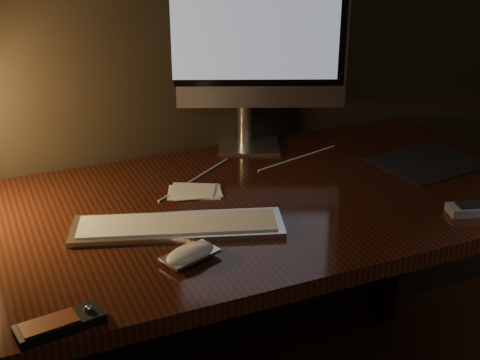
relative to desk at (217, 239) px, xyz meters
name	(u,v)px	position (x,y,z in m)	size (l,w,h in m)	color
desk	(217,239)	(0.00, 0.00, 0.00)	(1.60, 0.75, 0.75)	#34150B
monitor	(250,33)	(0.21, 0.26, 0.46)	(0.51, 0.24, 0.56)	silver
keyboard	(178,226)	(-0.15, -0.14, 0.14)	(0.47, 0.13, 0.02)	silver
mousepad	(428,162)	(0.61, -0.05, 0.13)	(0.28, 0.22, 0.00)	black
mouse	(190,255)	(-0.17, -0.28, 0.14)	(0.12, 0.06, 0.02)	white
media_remote	(60,324)	(-0.45, -0.41, 0.14)	(0.16, 0.08, 0.03)	black
papers	(194,191)	(-0.05, 0.03, 0.13)	(0.13, 0.09, 0.01)	white
cable	(250,169)	(0.14, 0.10, 0.13)	(0.01, 0.01, 0.61)	white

